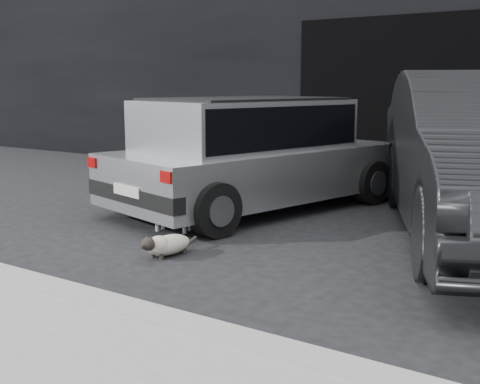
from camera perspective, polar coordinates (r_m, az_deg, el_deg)
The scene contains 7 objects.
ground at distance 6.77m, azimuth -2.63°, elevation -3.05°, with size 80.00×80.00×0.00m, color black.
building_facade at distance 11.72m, azimuth 19.76°, elevation 14.25°, with size 34.00×4.00×5.00m, color black.
garage_opening at distance 9.75m, azimuth 16.43°, elevation 8.31°, with size 4.00×0.10×2.60m, color black.
curb at distance 4.24m, azimuth -12.66°, elevation -10.62°, with size 18.00×0.25×0.12m, color gray.
silver_hatchback at distance 7.48m, azimuth 1.03°, elevation 4.11°, with size 2.61×4.07×1.39m.
cat_siamese at distance 5.53m, azimuth -7.10°, elevation -4.99°, with size 0.31×0.69×0.24m.
cat_white at distance 6.44m, azimuth -6.05°, elevation -2.15°, with size 0.77×0.39×0.37m.
Camera 1 is at (3.90, -5.32, 1.55)m, focal length 45.00 mm.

